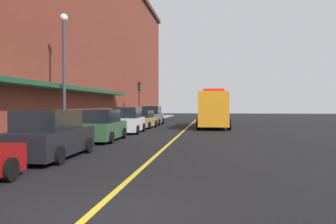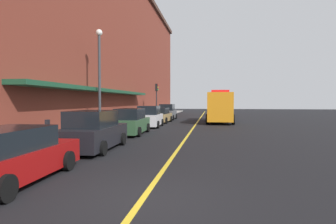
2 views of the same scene
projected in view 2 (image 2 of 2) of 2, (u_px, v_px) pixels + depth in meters
name	position (u px, v px, depth m)	size (l,w,h in m)	color
ground_plane	(197.00, 122.00, 31.51)	(112.00, 112.00, 0.00)	black
sidewalk_left	(141.00, 121.00, 32.44)	(2.40, 70.00, 0.15)	gray
lane_center_stripe	(197.00, 122.00, 31.51)	(0.16, 70.00, 0.01)	gold
brick_building_left	(73.00, 43.00, 32.25)	(13.78, 64.00, 17.33)	maroon
parked_car_0	(9.00, 157.00, 8.01)	(2.20, 4.95, 1.54)	maroon
parked_car_1	(94.00, 132.00, 13.54)	(2.20, 4.86, 1.83)	black
parked_car_2	(131.00, 122.00, 19.95)	(2.09, 4.76, 1.77)	#2D5133
parked_car_3	(149.00, 117.00, 25.55)	(2.17, 4.21, 1.87)	silver
parked_car_4	(160.00, 116.00, 30.92)	(2.12, 4.67, 1.57)	#A5844C
parked_car_5	(167.00, 112.00, 36.18)	(2.04, 4.48, 1.92)	#595B60
utility_truck	(220.00, 107.00, 31.38)	(2.87, 8.84, 3.36)	orange
parking_meter_0	(47.00, 129.00, 12.40)	(0.14, 0.18, 1.33)	#4C4C51
parking_meter_1	(118.00, 117.00, 21.62)	(0.14, 0.18, 1.33)	#4C4C51
parking_meter_2	(113.00, 118.00, 20.65)	(0.14, 0.18, 1.33)	#4C4C51
street_lamp_left	(99.00, 70.00, 19.63)	(0.44, 0.44, 6.94)	#33383D
traffic_light_near	(157.00, 94.00, 36.36)	(0.38, 0.36, 4.30)	#232326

